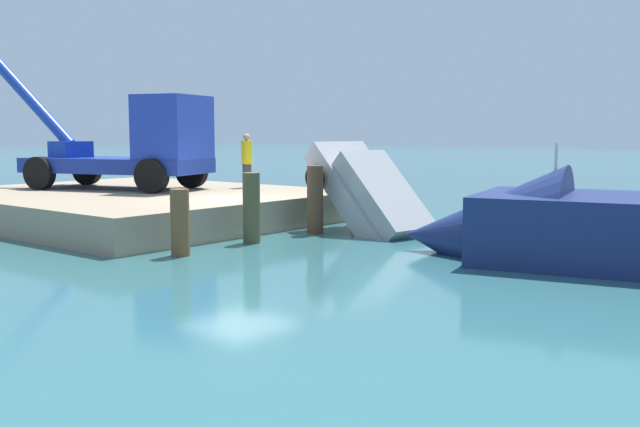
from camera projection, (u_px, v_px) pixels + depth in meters
name	position (u px, v px, depth m)	size (l,w,h in m)	color
ground	(238.00, 231.00, 18.70)	(200.00, 200.00, 0.00)	#2D6066
dock	(134.00, 205.00, 21.41)	(10.73, 8.88, 0.82)	gray
crane_truck	(133.00, 144.00, 21.89)	(9.15, 3.98, 5.43)	navy
dock_worker	(247.00, 160.00, 22.61)	(0.34, 0.34, 1.68)	#3F3F3F
salvaged_car	(380.00, 211.00, 18.22)	(4.10, 2.53, 3.73)	#99999E
piling_near	(180.00, 222.00, 14.95)	(0.39, 0.39, 1.39)	brown
piling_mid	(251.00, 208.00, 16.67)	(0.40, 0.40, 1.63)	brown
piling_far	(315.00, 200.00, 18.21)	(0.41, 0.41, 1.72)	brown
piling_end	(358.00, 197.00, 19.90)	(0.35, 0.35, 1.56)	brown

